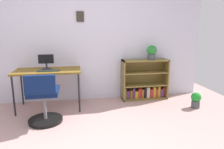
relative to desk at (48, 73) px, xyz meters
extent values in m
cube|color=silver|center=(0.50, 0.44, 0.54)|extent=(5.20, 0.10, 2.41)
cube|color=#342E26|center=(0.60, 0.38, 0.99)|extent=(0.14, 0.02, 0.19)
cube|color=brown|center=(0.00, 0.00, 0.04)|extent=(1.14, 0.62, 0.03)
cylinder|color=black|center=(-0.53, -0.27, -0.32)|extent=(0.03, 0.03, 0.68)
cylinder|color=black|center=(0.53, -0.27, -0.32)|extent=(0.03, 0.03, 0.68)
cylinder|color=black|center=(-0.53, 0.27, -0.32)|extent=(0.03, 0.03, 0.68)
cylinder|color=black|center=(0.53, 0.27, -0.32)|extent=(0.03, 0.03, 0.68)
cylinder|color=#262628|center=(-0.03, 0.08, 0.06)|extent=(0.17, 0.17, 0.01)
cylinder|color=#262628|center=(-0.03, 0.08, 0.11)|extent=(0.03, 0.03, 0.09)
cube|color=black|center=(-0.03, 0.07, 0.24)|extent=(0.26, 0.02, 0.16)
cube|color=#273737|center=(0.03, -0.13, 0.06)|extent=(0.36, 0.12, 0.02)
cylinder|color=black|center=(0.00, -0.58, -0.64)|extent=(0.52, 0.52, 0.05)
cylinder|color=slate|center=(0.00, -0.58, -0.41)|extent=(0.05, 0.05, 0.40)
cube|color=#0C1E49|center=(0.00, -0.58, -0.17)|extent=(0.44, 0.44, 0.08)
cube|color=#0C1E49|center=(0.00, -0.83, 0.00)|extent=(0.42, 0.07, 0.27)
cube|color=olive|center=(1.41, 0.21, -0.25)|extent=(0.02, 0.30, 0.82)
cube|color=olive|center=(2.32, 0.21, -0.25)|extent=(0.02, 0.30, 0.82)
cube|color=olive|center=(1.87, 0.21, 0.14)|extent=(0.93, 0.30, 0.02)
cube|color=olive|center=(1.87, 0.21, -0.65)|extent=(0.93, 0.30, 0.02)
cube|color=olive|center=(1.87, 0.35, -0.25)|extent=(0.93, 0.02, 0.82)
cube|color=olive|center=(1.87, 0.21, -0.37)|extent=(0.89, 0.28, 0.02)
cube|color=olive|center=(1.87, 0.21, -0.11)|extent=(0.89, 0.28, 0.02)
cube|color=#B79323|center=(1.45, 0.20, -0.53)|extent=(0.04, 0.11, 0.21)
cube|color=#593372|center=(1.51, 0.20, -0.56)|extent=(0.07, 0.10, 0.16)
cube|color=#99591E|center=(1.58, 0.20, -0.55)|extent=(0.05, 0.10, 0.17)
cube|color=#593372|center=(1.64, 0.20, -0.53)|extent=(0.04, 0.09, 0.22)
cube|color=#B79323|center=(1.70, 0.20, -0.56)|extent=(0.06, 0.10, 0.15)
cube|color=#B22D28|center=(1.76, 0.20, -0.54)|extent=(0.06, 0.10, 0.20)
cube|color=#99591E|center=(1.82, 0.20, -0.55)|extent=(0.05, 0.11, 0.18)
cube|color=black|center=(1.88, 0.20, -0.53)|extent=(0.05, 0.12, 0.22)
cube|color=beige|center=(1.94, 0.20, -0.53)|extent=(0.07, 0.10, 0.22)
cube|color=#B22D28|center=(2.01, 0.20, -0.55)|extent=(0.06, 0.10, 0.18)
cube|color=#B79323|center=(2.08, 0.20, -0.53)|extent=(0.05, 0.11, 0.22)
cube|color=#B22D28|center=(2.13, 0.20, -0.55)|extent=(0.04, 0.10, 0.17)
cube|color=#B79323|center=(2.18, 0.20, -0.53)|extent=(0.05, 0.09, 0.22)
cube|color=#593372|center=(2.23, 0.20, -0.56)|extent=(0.05, 0.10, 0.16)
cube|color=#B22D28|center=(2.28, 0.20, -0.54)|extent=(0.03, 0.10, 0.20)
cylinder|color=#474C51|center=(1.99, 0.19, 0.21)|extent=(0.15, 0.15, 0.11)
sphere|color=#287D31|center=(1.99, 0.19, 0.34)|extent=(0.20, 0.20, 0.20)
cylinder|color=#474C51|center=(2.63, -0.45, -0.60)|extent=(0.15, 0.15, 0.13)
sphere|color=#21902F|center=(2.63, -0.45, -0.46)|extent=(0.18, 0.18, 0.18)
camera|label=1|loc=(0.51, -3.68, 0.76)|focal=32.77mm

